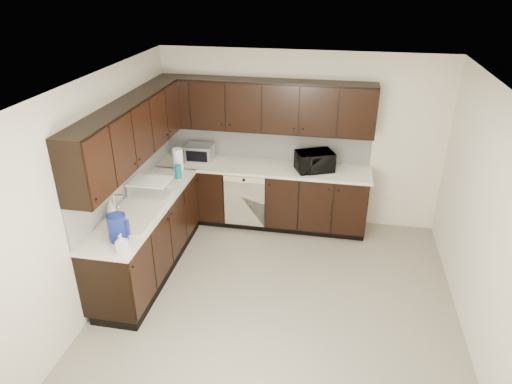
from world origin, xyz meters
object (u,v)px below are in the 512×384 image
(toaster_oven, at_px, (200,153))
(blue_pitcher, at_px, (118,228))
(storage_bin, at_px, (151,188))
(microwave, at_px, (314,161))
(sink, at_px, (134,221))

(toaster_oven, xyz_separation_m, blue_pitcher, (-0.19, -2.22, 0.02))
(storage_bin, bearing_deg, microwave, 29.97)
(microwave, relative_size, toaster_oven, 1.30)
(sink, xyz_separation_m, toaster_oven, (0.26, 1.73, 0.18))
(microwave, distance_m, blue_pitcher, 2.85)
(storage_bin, xyz_separation_m, blue_pitcher, (0.08, -1.05, 0.05))
(toaster_oven, bearing_deg, storage_bin, -103.41)
(microwave, bearing_deg, sink, -163.27)
(toaster_oven, xyz_separation_m, storage_bin, (-0.28, -1.17, -0.03))
(sink, xyz_separation_m, storage_bin, (-0.01, 0.56, 0.15))
(sink, bearing_deg, microwave, 41.12)
(blue_pitcher, bearing_deg, storage_bin, 73.65)
(sink, distance_m, microwave, 2.55)
(storage_bin, distance_m, blue_pitcher, 1.06)
(microwave, xyz_separation_m, blue_pitcher, (-1.85, -2.16, 0.01))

